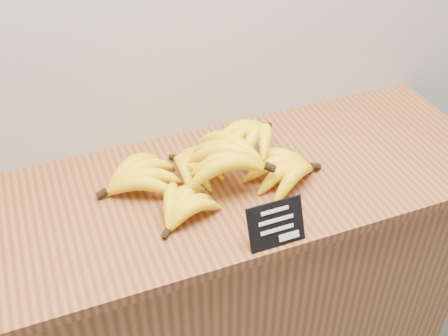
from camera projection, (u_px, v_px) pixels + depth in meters
counter at (218, 300)px, 1.75m from camera, size 1.42×0.50×0.90m
counter_top at (217, 188)px, 1.46m from camera, size 1.52×0.54×0.03m
chalkboard_sign at (276, 224)px, 1.26m from camera, size 0.13×0.05×0.10m
banana_pile at (213, 168)px, 1.41m from camera, size 0.57×0.36×0.13m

